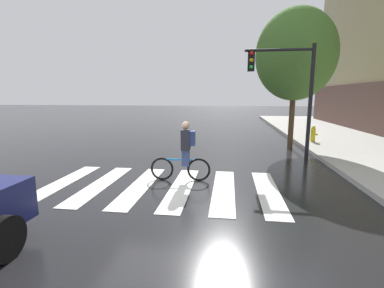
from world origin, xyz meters
TOP-DOWN VIEW (x-y plane):
  - ground_plane at (0.00, 0.00)m, footprint 120.00×120.00m
  - crosswalk_stripes at (0.34, 0.00)m, footprint 6.11×3.39m
  - cyclist at (0.89, 0.64)m, footprint 1.71×0.37m
  - traffic_light_near at (4.19, 3.74)m, footprint 2.47×0.28m
  - fire_hydrant at (6.24, 7.28)m, footprint 0.33×0.22m
  - street_tree_near at (4.93, 6.21)m, footprint 3.46×3.46m

SIDE VIEW (x-z plane):
  - ground_plane at x=0.00m, z-range 0.00..0.00m
  - crosswalk_stripes at x=0.34m, z-range 0.00..0.01m
  - fire_hydrant at x=6.24m, z-range 0.14..0.92m
  - cyclist at x=0.89m, z-range 0.00..1.69m
  - traffic_light_near at x=4.19m, z-range 0.76..4.96m
  - street_tree_near at x=4.93m, z-range 1.08..7.22m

